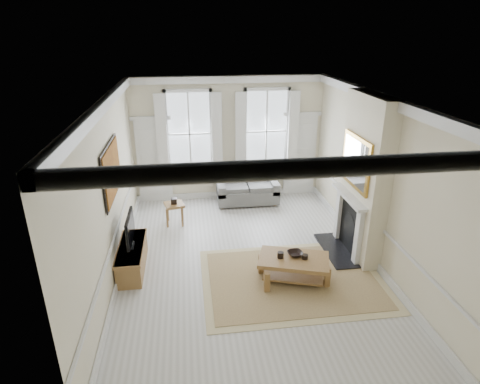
{
  "coord_description": "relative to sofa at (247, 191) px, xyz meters",
  "views": [
    {
      "loc": [
        -1.12,
        -7.08,
        4.57
      ],
      "look_at": [
        -0.04,
        0.87,
        1.25
      ],
      "focal_mm": 30.0,
      "sensor_mm": 36.0,
      "label": 1
    }
  ],
  "objects": [
    {
      "name": "floor",
      "position": [
        -0.46,
        -3.11,
        -0.35
      ],
      "size": [
        7.2,
        7.2,
        0.0
      ],
      "primitive_type": "plane",
      "color": "#B7B5AD",
      "rests_on": "ground"
    },
    {
      "name": "ceiling",
      "position": [
        -0.46,
        -3.11,
        3.05
      ],
      "size": [
        7.2,
        7.2,
        0.0
      ],
      "primitive_type": "plane",
      "rotation": [
        3.14,
        0.0,
        0.0
      ],
      "color": "white",
      "rests_on": "back_wall"
    },
    {
      "name": "back_wall",
      "position": [
        -0.46,
        0.49,
        1.35
      ],
      "size": [
        5.2,
        0.0,
        5.2
      ],
      "primitive_type": "plane",
      "rotation": [
        1.57,
        0.0,
        0.0
      ],
      "color": "beige",
      "rests_on": "floor"
    },
    {
      "name": "left_wall",
      "position": [
        -3.06,
        -3.11,
        1.35
      ],
      "size": [
        0.0,
        7.2,
        7.2
      ],
      "primitive_type": "plane",
      "rotation": [
        1.57,
        0.0,
        1.57
      ],
      "color": "beige",
      "rests_on": "floor"
    },
    {
      "name": "right_wall",
      "position": [
        2.14,
        -3.11,
        1.35
      ],
      "size": [
        0.0,
        7.2,
        7.2
      ],
      "primitive_type": "plane",
      "rotation": [
        1.57,
        0.0,
        -1.57
      ],
      "color": "beige",
      "rests_on": "floor"
    },
    {
      "name": "window_left",
      "position": [
        -1.51,
        0.44,
        1.55
      ],
      "size": [
        1.26,
        0.2,
        2.2
      ],
      "primitive_type": null,
      "color": "#B2BCC6",
      "rests_on": "back_wall"
    },
    {
      "name": "window_right",
      "position": [
        0.59,
        0.44,
        1.55
      ],
      "size": [
        1.26,
        0.2,
        2.2
      ],
      "primitive_type": null,
      "color": "#B2BCC6",
      "rests_on": "back_wall"
    },
    {
      "name": "door_left",
      "position": [
        -2.51,
        0.45,
        0.8
      ],
      "size": [
        0.9,
        0.08,
        2.3
      ],
      "primitive_type": "cube",
      "color": "silver",
      "rests_on": "floor"
    },
    {
      "name": "door_right",
      "position": [
        1.59,
        0.45,
        0.8
      ],
      "size": [
        0.9,
        0.08,
        2.3
      ],
      "primitive_type": "cube",
      "color": "silver",
      "rests_on": "floor"
    },
    {
      "name": "painting",
      "position": [
        -3.02,
        -2.81,
        1.7
      ],
      "size": [
        0.05,
        1.66,
        1.06
      ],
      "primitive_type": "cube",
      "color": "#9D601A",
      "rests_on": "left_wall"
    },
    {
      "name": "chimney_breast",
      "position": [
        1.96,
        -2.91,
        1.35
      ],
      "size": [
        0.35,
        1.7,
        3.38
      ],
      "primitive_type": "cube",
      "color": "beige",
      "rests_on": "floor"
    },
    {
      "name": "hearth",
      "position": [
        1.54,
        -2.91,
        -0.32
      ],
      "size": [
        0.55,
        1.5,
        0.05
      ],
      "primitive_type": "cube",
      "color": "black",
      "rests_on": "floor"
    },
    {
      "name": "fireplace",
      "position": [
        1.74,
        -2.91,
        0.39
      ],
      "size": [
        0.21,
        1.45,
        1.33
      ],
      "color": "silver",
      "rests_on": "floor"
    },
    {
      "name": "mirror",
      "position": [
        1.75,
        -2.91,
        1.7
      ],
      "size": [
        0.06,
        1.26,
        1.06
      ],
      "primitive_type": "cube",
      "color": "#B88832",
      "rests_on": "chimney_breast"
    },
    {
      "name": "sofa",
      "position": [
        0.0,
        0.0,
        0.0
      ],
      "size": [
        1.68,
        0.81,
        0.82
      ],
      "color": "#5E5E5C",
      "rests_on": "floor"
    },
    {
      "name": "side_table",
      "position": [
        -1.98,
        -1.07,
        0.09
      ],
      "size": [
        0.54,
        0.54,
        0.54
      ],
      "rotation": [
        0.0,
        0.0,
        0.24
      ],
      "color": "brown",
      "rests_on": "floor"
    },
    {
      "name": "rug",
      "position": [
        0.32,
        -3.83,
        -0.33
      ],
      "size": [
        3.5,
        2.6,
        0.02
      ],
      "primitive_type": "cube",
      "color": "#93714C",
      "rests_on": "floor"
    },
    {
      "name": "coffee_table",
      "position": [
        0.32,
        -3.83,
        0.06
      ],
      "size": [
        1.48,
        1.14,
        0.49
      ],
      "rotation": [
        0.0,
        0.0,
        -0.32
      ],
      "color": "brown",
      "rests_on": "rug"
    },
    {
      "name": "ceramic_pot_a",
      "position": [
        0.07,
        -3.78,
        0.2
      ],
      "size": [
        0.12,
        0.12,
        0.12
      ],
      "primitive_type": "cylinder",
      "color": "black",
      "rests_on": "coffee_table"
    },
    {
      "name": "ceramic_pot_b",
      "position": [
        0.52,
        -3.88,
        0.19
      ],
      "size": [
        0.12,
        0.12,
        0.09
      ],
      "primitive_type": "cylinder",
      "color": "black",
      "rests_on": "coffee_table"
    },
    {
      "name": "bowl",
      "position": [
        0.37,
        -3.73,
        0.18
      ],
      "size": [
        0.33,
        0.33,
        0.07
      ],
      "primitive_type": "imported",
      "rotation": [
        0.0,
        0.0,
        0.16
      ],
      "color": "black",
      "rests_on": "coffee_table"
    },
    {
      "name": "tv_stand",
      "position": [
        -2.8,
        -3.01,
        -0.09
      ],
      "size": [
        0.47,
        1.46,
        0.52
      ],
      "primitive_type": "cube",
      "color": "brown",
      "rests_on": "floor"
    },
    {
      "name": "tv",
      "position": [
        -2.78,
        -3.01,
        0.57
      ],
      "size": [
        0.08,
        0.9,
        0.68
      ],
      "color": "black",
      "rests_on": "tv_stand"
    }
  ]
}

